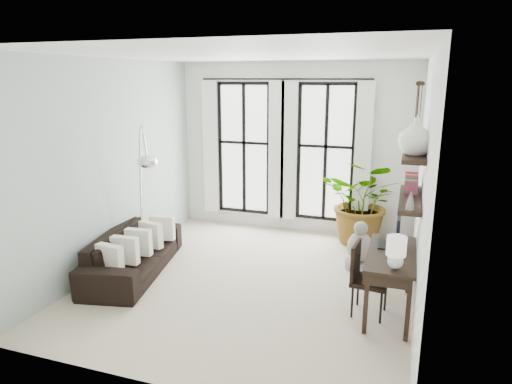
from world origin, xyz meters
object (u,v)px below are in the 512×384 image
at_px(sofa, 134,252).
at_px(desk_chair, 364,274).
at_px(desk, 391,258).
at_px(arc_lamp, 143,163).
at_px(plant, 364,202).
at_px(buddha, 360,249).

distance_m(sofa, desk_chair, 3.45).
bearing_deg(desk_chair, desk, 19.75).
bearing_deg(desk, desk_chair, -165.78).
height_order(sofa, desk, desk).
height_order(desk, arc_lamp, arc_lamp).
xyz_separation_m(sofa, arc_lamp, (0.11, 0.23, 1.35)).
bearing_deg(desk_chair, plant, 101.48).
relative_size(plant, desk_chair, 1.68).
distance_m(plant, desk_chair, 2.60).
bearing_deg(arc_lamp, desk, -4.80).
xyz_separation_m(desk_chair, arc_lamp, (-3.33, 0.38, 1.15)).
bearing_deg(plant, buddha, -86.25).
height_order(desk_chair, arc_lamp, arc_lamp).
bearing_deg(desk_chair, buddha, 103.38).
xyz_separation_m(desk, buddha, (-0.50, 1.30, -0.42)).
bearing_deg(buddha, plant, 93.75).
height_order(sofa, arc_lamp, arc_lamp).
relative_size(plant, buddha, 2.00).
relative_size(desk, arc_lamp, 0.61).
xyz_separation_m(desk_chair, buddha, (-0.19, 1.38, -0.20)).
height_order(sofa, buddha, buddha).
xyz_separation_m(sofa, desk_chair, (3.44, -0.15, 0.20)).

